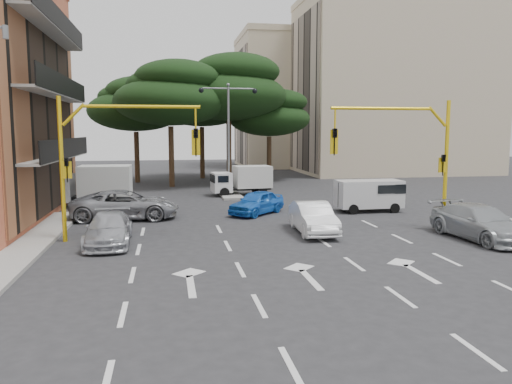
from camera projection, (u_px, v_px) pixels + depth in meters
ground at (276, 244)px, 20.38m from camera, size 120.00×120.00×0.00m
median_strip at (229, 194)px, 36.01m from camera, size 1.40×6.00×0.15m
apartment_beige_near at (393, 86)px, 53.96m from camera, size 20.20×12.15×18.70m
apartment_beige_far at (302, 101)px, 64.60m from camera, size 16.20×12.15×16.70m
pine_left_near at (171, 93)px, 40.22m from camera, size 9.15×9.15×10.23m
pine_center at (229, 87)px, 42.96m from camera, size 9.98×9.98×11.16m
pine_left_far at (136, 104)px, 43.70m from camera, size 8.32×8.32×9.30m
pine_right at (270, 113)px, 45.86m from camera, size 7.49×7.49×8.37m
pine_back at (202, 99)px, 47.58m from camera, size 9.15×9.15×10.23m
signal_mast_right at (411, 146)px, 23.03m from camera, size 5.79×0.37×6.00m
signal_mast_left at (106, 148)px, 20.68m from camera, size 5.79×0.37×6.00m
street_lamp_center at (228, 119)px, 35.35m from camera, size 4.16×0.36×7.77m
car_white_hatch at (313, 218)px, 22.49m from camera, size 1.67×4.29×1.39m
car_blue_compact at (257, 202)px, 27.56m from camera, size 3.78×3.86×1.31m
car_silver_wagon at (109, 229)px, 20.26m from camera, size 1.86×4.37×1.26m
car_silver_cross_a at (125, 205)px, 26.00m from camera, size 5.57×2.70×1.53m
car_silver_parked at (480, 222)px, 21.16m from camera, size 2.53×5.21×1.46m
van_white at (369, 196)px, 28.44m from camera, size 3.67×1.67×1.83m
box_truck_a at (90, 186)px, 30.36m from camera, size 5.10×2.21×2.49m
box_truck_b at (242, 181)px, 35.55m from camera, size 4.44×2.25×2.10m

